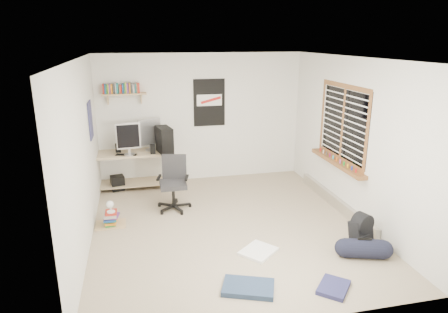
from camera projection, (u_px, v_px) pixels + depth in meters
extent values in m
cube|color=gray|center=(228.00, 226.00, 6.12)|extent=(4.00, 4.50, 0.01)
cube|color=white|center=(228.00, 58.00, 5.40)|extent=(4.00, 4.50, 0.01)
cube|color=silver|center=(202.00, 118.00, 7.87)|extent=(4.00, 0.01, 2.50)
cube|color=silver|center=(82.00, 156.00, 5.33)|extent=(0.01, 4.50, 2.50)
cube|color=silver|center=(354.00, 140.00, 6.18)|extent=(0.01, 4.50, 2.50)
cube|color=tan|center=(130.00, 169.00, 7.58)|extent=(1.69, 1.22, 0.71)
cube|color=#9B9BA0|center=(129.00, 143.00, 7.20)|extent=(0.44, 0.15, 0.48)
cube|color=gray|center=(150.00, 139.00, 7.49)|extent=(0.45, 0.27, 0.48)
cube|color=black|center=(164.00, 140.00, 7.36)|extent=(0.31, 0.50, 0.49)
cube|color=black|center=(126.00, 155.00, 7.27)|extent=(0.40, 0.22, 0.02)
cube|color=black|center=(118.00, 148.00, 7.41)|extent=(0.10, 0.10, 0.18)
cube|color=black|center=(153.00, 149.00, 7.33)|extent=(0.09, 0.09, 0.18)
cube|color=#27272A|center=(173.00, 181.00, 6.59)|extent=(0.72, 0.72, 0.91)
cube|color=tan|center=(124.00, 94.00, 7.30)|extent=(0.80, 0.22, 0.24)
cube|color=black|center=(209.00, 103.00, 7.79)|extent=(0.62, 0.03, 0.92)
cube|color=navy|center=(90.00, 120.00, 6.39)|extent=(0.02, 0.42, 0.60)
cube|color=brown|center=(342.00, 123.00, 6.39)|extent=(0.10, 1.50, 1.26)
cube|color=#B7B2A8|center=(335.00, 202.00, 6.78)|extent=(0.08, 2.50, 0.18)
cube|color=black|center=(361.00, 234.00, 5.44)|extent=(0.35, 0.32, 0.39)
cylinder|color=black|center=(364.00, 248.00, 5.20)|extent=(0.32, 0.32, 0.50)
cube|color=white|center=(258.00, 251.00, 5.34)|extent=(0.59, 0.58, 0.04)
cube|color=#22324D|center=(248.00, 288.00, 4.55)|extent=(0.68, 0.56, 0.06)
cube|color=#22234D|center=(334.00, 287.00, 4.57)|extent=(0.50, 0.51, 0.05)
cube|color=olive|center=(110.00, 216.00, 6.10)|extent=(0.47, 0.40, 0.31)
cube|color=silver|center=(110.00, 202.00, 6.02)|extent=(0.13, 0.21, 0.21)
cube|color=black|center=(118.00, 183.00, 7.52)|extent=(0.28, 0.28, 0.27)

